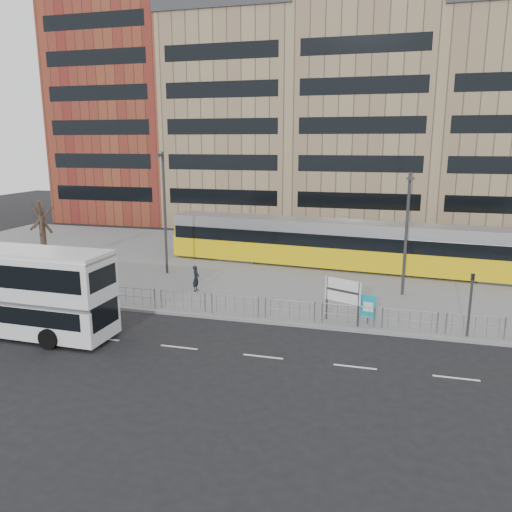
% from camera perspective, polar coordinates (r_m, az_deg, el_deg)
% --- Properties ---
extents(ground, '(120.00, 120.00, 0.00)m').
position_cam_1_polar(ground, '(26.51, -1.29, -7.52)').
color(ground, black).
rests_on(ground, ground).
extents(plaza, '(64.00, 24.00, 0.15)m').
position_cam_1_polar(plaza, '(37.65, 3.80, -1.23)').
color(plaza, slate).
rests_on(plaza, ground).
extents(kerb, '(64.00, 0.25, 0.17)m').
position_cam_1_polar(kerb, '(26.52, -1.26, -7.34)').
color(kerb, gray).
rests_on(kerb, ground).
extents(building_row, '(70.40, 18.40, 31.20)m').
position_cam_1_polar(building_row, '(58.48, 9.97, 16.31)').
color(building_row, brown).
rests_on(building_row, ground).
extents(pedestrian_barrier, '(32.07, 0.07, 1.10)m').
position_cam_1_polar(pedestrian_barrier, '(26.18, 3.23, -5.52)').
color(pedestrian_barrier, '#919399').
rests_on(pedestrian_barrier, plaza).
extents(road_markings, '(62.00, 0.12, 0.01)m').
position_cam_1_polar(road_markings, '(22.69, -1.68, -11.15)').
color(road_markings, white).
rests_on(road_markings, ground).
extents(double_decker_bus, '(10.78, 2.97, 4.29)m').
position_cam_1_polar(double_decker_bus, '(27.24, -26.46, -3.23)').
color(double_decker_bus, white).
rests_on(double_decker_bus, ground).
extents(tram, '(29.49, 5.43, 3.46)m').
position_cam_1_polar(tram, '(37.07, 11.88, 1.16)').
color(tram, yellow).
rests_on(tram, plaza).
extents(station_sign, '(1.88, 0.85, 2.31)m').
position_cam_1_polar(station_sign, '(25.84, 9.89, -4.17)').
color(station_sign, '#2D2D30').
rests_on(station_sign, plaza).
extents(ad_panel, '(0.79, 0.27, 1.51)m').
position_cam_1_polar(ad_panel, '(26.17, 12.69, -5.72)').
color(ad_panel, '#2D2D30').
rests_on(ad_panel, plaza).
extents(pedestrian, '(0.40, 0.60, 1.62)m').
position_cam_1_polar(pedestrian, '(31.29, -6.87, -2.55)').
color(pedestrian, black).
rests_on(pedestrian, plaza).
extents(traffic_light_west, '(0.20, 0.23, 3.10)m').
position_cam_1_polar(traffic_light_west, '(30.36, -18.96, -1.38)').
color(traffic_light_west, '#2D2D30').
rests_on(traffic_light_west, plaza).
extents(traffic_light_east, '(0.19, 0.22, 3.10)m').
position_cam_1_polar(traffic_light_east, '(25.68, 23.35, -4.29)').
color(traffic_light_east, '#2D2D30').
rests_on(traffic_light_east, plaza).
extents(lamp_post_west, '(0.45, 1.04, 8.48)m').
position_cam_1_polar(lamp_post_west, '(35.15, -10.45, 5.36)').
color(lamp_post_west, '#2D2D30').
rests_on(lamp_post_west, plaza).
extents(lamp_post_east, '(0.45, 1.04, 7.39)m').
position_cam_1_polar(lamp_post_east, '(30.88, 16.83, 2.96)').
color(lamp_post_east, '#2D2D30').
rests_on(lamp_post_east, plaza).
extents(bare_tree, '(4.39, 4.39, 7.10)m').
position_cam_1_polar(bare_tree, '(39.86, -23.52, 6.07)').
color(bare_tree, '#2E1F19').
rests_on(bare_tree, plaza).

